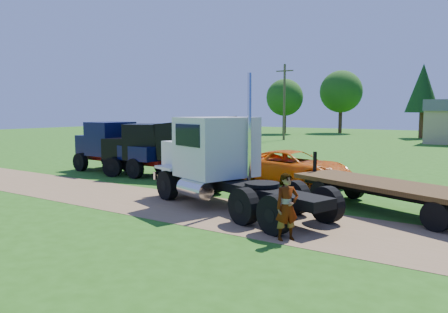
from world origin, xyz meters
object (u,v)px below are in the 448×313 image
Objects in this scene: orange_pickup at (294,167)px; flatbed_trailer at (389,190)px; black_dump_truck at (174,143)px; navy_truck at (118,147)px; white_semi_tractor at (217,160)px; spectator_a at (287,207)px.

orange_pickup is 0.75× the size of flatbed_trailer.
navy_truck is (-3.79, -0.60, -0.32)m from black_dump_truck.
navy_truck is at bearing 177.63° from white_semi_tractor.
spectator_a is at bearing -13.69° from white_semi_tractor.
spectator_a is (4.30, -2.79, -0.75)m from white_semi_tractor.
orange_pickup is (6.31, 1.74, -1.01)m from black_dump_truck.
white_semi_tractor is 1.09× the size of black_dump_truck.
white_semi_tractor is 7.46m from black_dump_truck.
navy_truck is 10.38m from orange_pickup.
black_dump_truck is at bearing 162.48° from white_semi_tractor.
white_semi_tractor is at bearing -18.83° from navy_truck.
black_dump_truck is (-5.97, 4.46, 0.11)m from white_semi_tractor.
white_semi_tractor reaches higher than orange_pickup.
navy_truck reaches higher than flatbed_trailer.
black_dump_truck reaches higher than spectator_a.
white_semi_tractor reaches higher than flatbed_trailer.
navy_truck is at bearing -164.36° from flatbed_trailer.
black_dump_truck is at bearing 11.73° from navy_truck.
flatbed_trailer is (15.61, -1.62, -0.68)m from navy_truck.
flatbed_trailer reaches higher than orange_pickup.
flatbed_trailer is 4.05× the size of spectator_a.
white_semi_tractor is 6.32m from flatbed_trailer.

